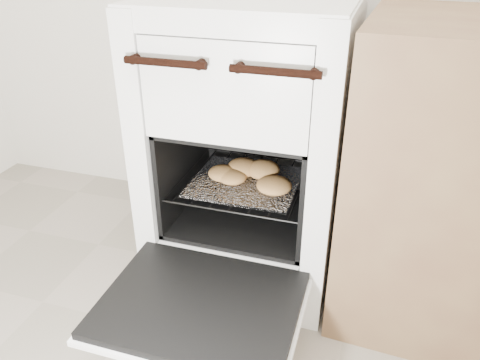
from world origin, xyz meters
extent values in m
cube|color=white|center=(-0.06, 1.17, 0.47)|extent=(0.62, 0.66, 0.95)
cylinder|color=black|center=(-0.20, 0.82, 0.83)|extent=(0.23, 0.02, 0.02)
cylinder|color=black|center=(0.09, 0.82, 0.83)|extent=(0.23, 0.02, 0.02)
cube|color=black|center=(-0.06, 0.63, 0.21)|extent=(0.54, 0.41, 0.02)
cube|color=white|center=(-0.06, 0.63, 0.20)|extent=(0.56, 0.43, 0.02)
cylinder|color=black|center=(-0.28, 1.09, 0.37)|extent=(0.01, 0.43, 0.01)
cylinder|color=black|center=(0.17, 1.09, 0.37)|extent=(0.01, 0.43, 0.01)
cylinder|color=black|center=(-0.06, 0.88, 0.37)|extent=(0.44, 0.01, 0.01)
cylinder|color=black|center=(-0.06, 1.29, 0.37)|extent=(0.44, 0.01, 0.01)
cylinder|color=black|center=(-0.24, 1.09, 0.37)|extent=(0.01, 0.41, 0.01)
cylinder|color=black|center=(-0.18, 1.09, 0.37)|extent=(0.01, 0.41, 0.01)
cylinder|color=black|center=(-0.12, 1.09, 0.37)|extent=(0.01, 0.41, 0.01)
cylinder|color=black|center=(-0.06, 1.09, 0.37)|extent=(0.01, 0.41, 0.01)
cylinder|color=black|center=(0.01, 1.09, 0.37)|extent=(0.01, 0.41, 0.01)
cylinder|color=black|center=(0.07, 1.09, 0.37)|extent=(0.01, 0.41, 0.01)
cylinder|color=black|center=(0.13, 1.09, 0.37)|extent=(0.01, 0.41, 0.01)
cube|color=white|center=(-0.06, 1.07, 0.37)|extent=(0.35, 0.31, 0.01)
ellipsoid|color=tan|center=(-0.01, 1.11, 0.41)|extent=(0.14, 0.14, 0.06)
ellipsoid|color=tan|center=(-0.13, 1.06, 0.40)|extent=(0.13, 0.13, 0.05)
ellipsoid|color=tan|center=(0.05, 1.02, 0.40)|extent=(0.12, 0.12, 0.05)
ellipsoid|color=tan|center=(-0.09, 1.05, 0.40)|extent=(0.13, 0.13, 0.04)
ellipsoid|color=tan|center=(-0.08, 1.11, 0.40)|extent=(0.15, 0.15, 0.06)
camera|label=1|loc=(0.34, -0.26, 1.13)|focal=35.00mm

